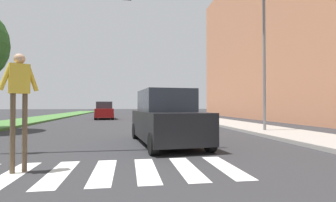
{
  "coord_description": "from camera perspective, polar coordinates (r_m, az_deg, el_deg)",
  "views": [
    {
      "loc": [
        0.96,
        2.2,
        1.4
      ],
      "look_at": [
        3.06,
        15.54,
        1.63
      ],
      "focal_mm": 27.09,
      "sensor_mm": 36.0,
      "label": 1
    }
  ],
  "objects": [
    {
      "name": "pedestrian_performer",
      "position": [
        6.15,
        -30.49,
        1.56
      ],
      "size": [
        0.69,
        0.44,
        2.49
      ],
      "color": "brown",
      "rests_on": "ground_plane"
    },
    {
      "name": "apartment_block_right",
      "position": [
        27.6,
        33.08,
        13.74
      ],
      "size": [
        11.41,
        37.36,
        16.68
      ],
      "primitive_type": "cube",
      "color": "tan",
      "rests_on": "ground_plane"
    },
    {
      "name": "crosswalk",
      "position": [
        5.77,
        -18.9,
        -14.95
      ],
      "size": [
        6.75,
        2.2,
        0.01
      ],
      "color": "silver",
      "rests_on": "ground_plane"
    },
    {
      "name": "median_strip",
      "position": [
        27.22,
        -27.38,
        -3.66
      ],
      "size": [
        3.67,
        64.0,
        0.15
      ],
      "primitive_type": "cube",
      "color": "#477A38",
      "rests_on": "ground_plane"
    },
    {
      "name": "sedan_midblock",
      "position": [
        26.75,
        -14.17,
        -2.2
      ],
      "size": [
        2.2,
        4.51,
        1.77
      ],
      "color": "maroon",
      "rests_on": "ground_plane"
    },
    {
      "name": "ground_plane",
      "position": [
        27.85,
        -10.96,
        -3.84
      ],
      "size": [
        140.0,
        140.0,
        0.0
      ],
      "primitive_type": "plane",
      "color": "#2D2D30"
    },
    {
      "name": "suv_crossing",
      "position": [
        9.23,
        -0.47,
        -3.91
      ],
      "size": [
        2.4,
        4.77,
        1.97
      ],
      "color": "black",
      "rests_on": "ground_plane"
    },
    {
      "name": "street_lamp_right",
      "position": [
        14.13,
        20.47,
        12.14
      ],
      "size": [
        1.02,
        0.24,
        7.5
      ],
      "color": "slate",
      "rests_on": "sidewalk_right"
    },
    {
      "name": "sidewalk_right",
      "position": [
        26.86,
        6.99,
        -3.8
      ],
      "size": [
        3.0,
        64.0,
        0.15
      ],
      "primitive_type": "cube",
      "color": "#9E9991",
      "rests_on": "ground_plane"
    }
  ]
}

